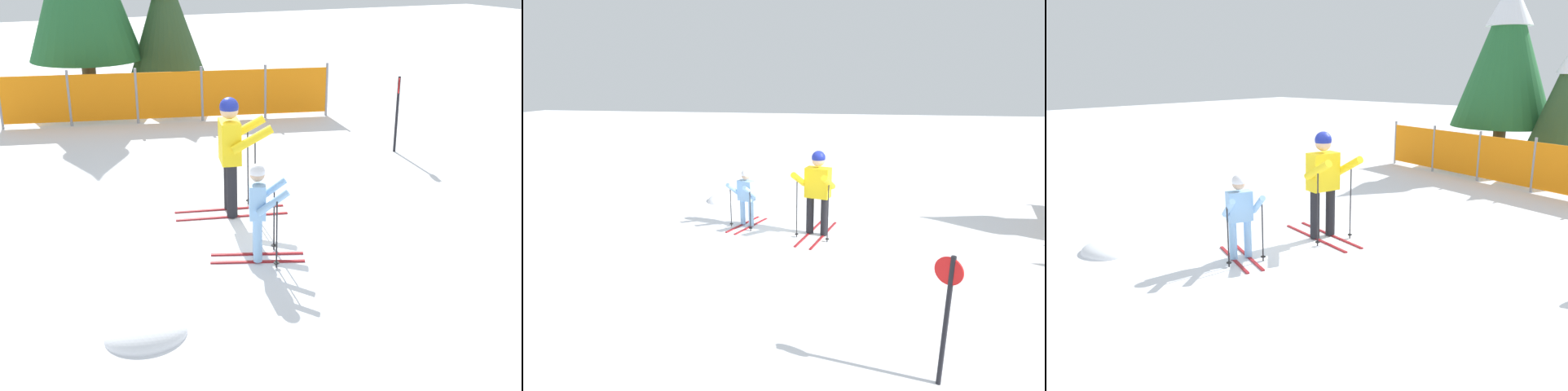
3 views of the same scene
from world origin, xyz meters
TOP-DOWN VIEW (x-y plane):
  - ground_plane at (0.00, 0.00)m, footprint 60.00×60.00m
  - skier_adult at (-0.23, 0.18)m, footprint 1.63×0.85m
  - skier_child at (-0.50, -1.32)m, footprint 1.16×0.71m
  - trail_marker at (3.70, 1.77)m, footprint 0.18×0.24m
  - snow_mound at (-2.22, -2.42)m, footprint 0.82×0.70m

SIDE VIEW (x-z plane):
  - ground_plane at x=0.00m, z-range 0.00..0.00m
  - snow_mound at x=-2.22m, z-range -0.16..0.16m
  - skier_child at x=-0.50m, z-range 0.11..1.33m
  - trail_marker at x=3.70m, z-range 0.17..1.58m
  - skier_adult at x=-0.23m, z-range 0.17..1.86m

